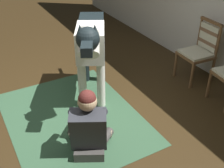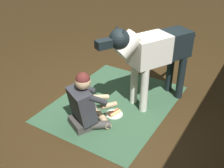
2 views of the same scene
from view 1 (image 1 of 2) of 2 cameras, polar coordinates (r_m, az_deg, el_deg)
name	(u,v)px [view 1 (image 1 of 2)]	position (r m, az deg, el deg)	size (l,w,h in m)	color
ground_plane	(73,116)	(4.02, -7.71, -6.29)	(15.89, 15.89, 0.00)	#362613
area_rug	(73,118)	(3.98, -7.74, -6.60)	(2.15, 1.67, 0.01)	#35593C
dining_chair_left_of_pair	(201,48)	(4.80, 17.22, 6.78)	(0.48, 0.49, 0.98)	brown
person_sitting_on_floor	(89,127)	(3.28, -4.61, -8.51)	(0.72, 0.63, 0.84)	#3F3C39
large_dog	(91,43)	(3.94, -4.21, 8.02)	(1.57, 0.92, 1.35)	silver
hot_dog_on_plate	(91,123)	(3.83, -4.10, -7.71)	(0.26, 0.26, 0.06)	silver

